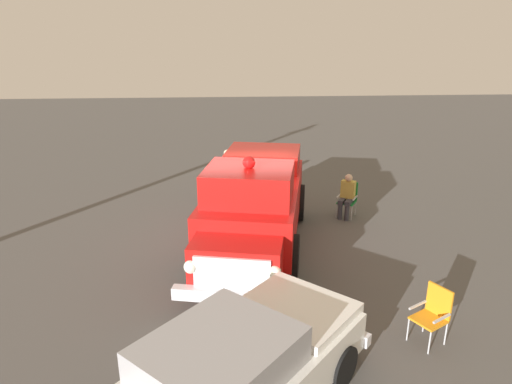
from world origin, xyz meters
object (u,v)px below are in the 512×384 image
(spectator_seated, at_px, (347,194))
(spectator_standing, at_px, (228,171))
(classic_hot_rod, at_px, (237,371))
(lawn_chair_near_truck, at_px, (348,197))
(lawn_chair_by_car, at_px, (434,311))
(vintage_fire_truck, at_px, (255,202))

(spectator_seated, relative_size, spectator_standing, 0.77)
(classic_hot_rod, xyz_separation_m, spectator_seated, (-3.44, -7.20, -0.05))
(classic_hot_rod, relative_size, spectator_seated, 3.46)
(classic_hot_rod, bearing_deg, spectator_standing, -90.04)
(lawn_chair_near_truck, relative_size, lawn_chair_by_car, 1.00)
(lawn_chair_near_truck, height_order, spectator_seated, spectator_seated)
(lawn_chair_by_car, relative_size, spectator_standing, 0.61)
(vintage_fire_truck, height_order, spectator_standing, vintage_fire_truck)
(classic_hot_rod, bearing_deg, vintage_fire_truck, -96.57)
(spectator_seated, bearing_deg, vintage_fire_truck, 32.78)
(lawn_chair_near_truck, xyz_separation_m, lawn_chair_by_car, (0.09, 5.89, 0.00))
(classic_hot_rod, xyz_separation_m, lawn_chair_near_truck, (-3.51, -7.31, -0.16))
(classic_hot_rod, xyz_separation_m, spectator_standing, (-0.01, -8.94, 0.22))
(lawn_chair_near_truck, bearing_deg, classic_hot_rod, 64.38)
(lawn_chair_near_truck, bearing_deg, spectator_seated, 58.21)
(classic_hot_rod, bearing_deg, spectator_seated, -115.52)
(lawn_chair_near_truck, xyz_separation_m, spectator_seated, (0.07, 0.11, 0.11))
(lawn_chair_by_car, bearing_deg, spectator_seated, -90.19)
(vintage_fire_truck, bearing_deg, spectator_standing, -80.21)
(vintage_fire_truck, relative_size, classic_hot_rod, 1.41)
(spectator_standing, bearing_deg, spectator_seated, 153.06)
(vintage_fire_truck, distance_m, spectator_seated, 3.39)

